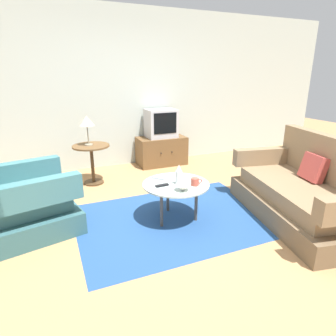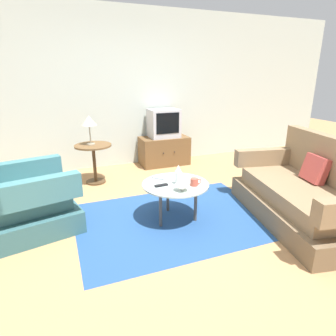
% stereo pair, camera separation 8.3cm
% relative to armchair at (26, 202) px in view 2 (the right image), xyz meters
% --- Properties ---
extents(ground_plane, '(16.00, 16.00, 0.00)m').
position_rel_armchair_xyz_m(ground_plane, '(1.52, -0.49, -0.32)').
color(ground_plane, '#AD7F51').
extents(back_wall, '(9.00, 0.12, 2.70)m').
position_rel_armchair_xyz_m(back_wall, '(1.52, 2.00, 1.03)').
color(back_wall, '#B2BCB2').
rests_on(back_wall, ground).
extents(area_rug, '(2.24, 1.64, 0.00)m').
position_rel_armchair_xyz_m(area_rug, '(1.57, -0.39, -0.32)').
color(area_rug, navy).
rests_on(area_rug, ground).
extents(armchair, '(1.04, 1.05, 0.90)m').
position_rel_armchair_xyz_m(armchair, '(0.00, 0.00, 0.00)').
color(armchair, '#325C60').
rests_on(armchair, ground).
extents(couch, '(1.22, 1.91, 0.95)m').
position_rel_armchair_xyz_m(couch, '(2.95, -0.94, -0.01)').
color(couch, brown).
rests_on(couch, ground).
extents(coffee_table, '(0.75, 0.75, 0.44)m').
position_rel_armchair_xyz_m(coffee_table, '(1.57, -0.38, 0.09)').
color(coffee_table, '#B2C6C1').
rests_on(coffee_table, ground).
extents(side_table, '(0.55, 0.55, 0.60)m').
position_rel_armchair_xyz_m(side_table, '(0.88, 1.16, 0.12)').
color(side_table, brown).
rests_on(side_table, ground).
extents(tv_stand, '(0.88, 0.50, 0.51)m').
position_rel_armchair_xyz_m(tv_stand, '(2.21, 1.67, -0.06)').
color(tv_stand, brown).
rests_on(tv_stand, ground).
extents(television, '(0.53, 0.42, 0.50)m').
position_rel_armchair_xyz_m(television, '(2.21, 1.68, 0.45)').
color(television, '#B7B7BC').
rests_on(television, tv_stand).
extents(table_lamp, '(0.22, 0.22, 0.43)m').
position_rel_armchair_xyz_m(table_lamp, '(0.85, 1.17, 0.64)').
color(table_lamp, '#9E937A').
rests_on(table_lamp, side_table).
extents(vase, '(0.07, 0.07, 0.23)m').
position_rel_armchair_xyz_m(vase, '(1.60, -0.41, 0.23)').
color(vase, white).
rests_on(vase, coffee_table).
extents(mug, '(0.13, 0.09, 0.08)m').
position_rel_armchair_xyz_m(mug, '(1.74, -0.52, 0.17)').
color(mug, '#B74C3D').
rests_on(mug, coffee_table).
extents(bowl, '(0.16, 0.16, 0.06)m').
position_rel_armchair_xyz_m(bowl, '(1.56, -0.60, 0.16)').
color(bowl, silver).
rests_on(bowl, coffee_table).
extents(tv_remote_dark, '(0.15, 0.05, 0.02)m').
position_rel_armchair_xyz_m(tv_remote_dark, '(1.40, -0.40, 0.14)').
color(tv_remote_dark, black).
rests_on(tv_remote_dark, coffee_table).
extents(tv_remote_silver, '(0.14, 0.16, 0.02)m').
position_rel_armchair_xyz_m(tv_remote_silver, '(1.45, -0.18, 0.14)').
color(tv_remote_silver, '#B2B2B7').
rests_on(tv_remote_silver, coffee_table).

